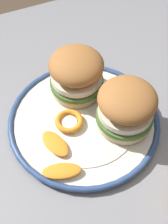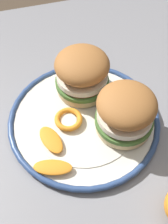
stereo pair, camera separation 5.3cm
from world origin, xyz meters
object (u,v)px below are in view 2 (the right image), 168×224
Objects in this scene: sandwich_half_left at (82,73)px; dining_table at (65,142)px; sandwich_half_right at (126,112)px; dinner_plate at (84,120)px.

dining_table is at bearing -136.92° from sandwich_half_left.
sandwich_half_right is (0.05, -0.12, 0.00)m from sandwich_half_left.
sandwich_half_left is at bearing 114.07° from sandwich_half_right.
dinner_plate is 2.10× the size of sandwich_half_left.
sandwich_half_right is (0.07, -0.04, 0.06)m from dinner_plate.
dinner_plate is at bearing -29.28° from dining_table.
dinner_plate is (0.04, -0.02, 0.11)m from dining_table.
dinner_plate is 0.10m from sandwich_half_right.
sandwich_half_right is (0.11, -0.06, 0.17)m from dining_table.
dining_table is 4.04× the size of dinner_plate.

